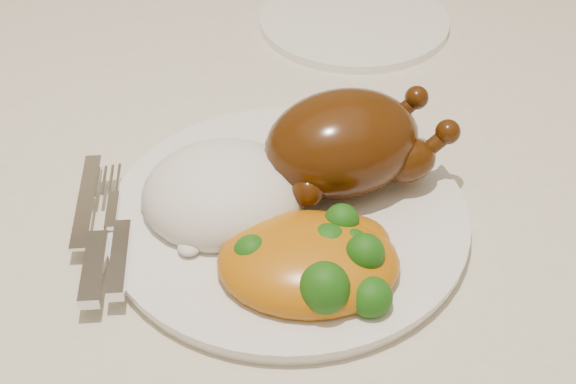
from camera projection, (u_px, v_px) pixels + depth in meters
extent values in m
cube|color=brown|center=(219.00, 161.00, 0.73)|extent=(1.60, 0.90, 0.04)
cube|color=beige|center=(218.00, 140.00, 0.72)|extent=(1.72, 1.02, 0.01)
cylinder|color=white|center=(288.00, 217.00, 0.63)|extent=(0.36, 0.36, 0.01)
cylinder|color=white|center=(354.00, 20.00, 0.87)|extent=(0.25, 0.25, 0.01)
ellipsoid|color=#4B2508|center=(342.00, 143.00, 0.63)|extent=(0.13, 0.11, 0.08)
ellipsoid|color=#4B2508|center=(334.00, 129.00, 0.61)|extent=(0.06, 0.05, 0.03)
ellipsoid|color=#4B2508|center=(406.00, 160.00, 0.63)|extent=(0.05, 0.04, 0.04)
sphere|color=#4B2508|center=(448.00, 132.00, 0.62)|extent=(0.02, 0.02, 0.02)
ellipsoid|color=#4B2508|center=(377.00, 125.00, 0.66)|extent=(0.05, 0.04, 0.04)
sphere|color=#4B2508|center=(417.00, 98.00, 0.66)|extent=(0.02, 0.02, 0.02)
sphere|color=#4B2508|center=(308.00, 190.00, 0.60)|extent=(0.03, 0.03, 0.03)
sphere|color=#4B2508|center=(280.00, 146.00, 0.64)|extent=(0.03, 0.03, 0.03)
ellipsoid|color=white|center=(224.00, 194.00, 0.62)|extent=(0.14, 0.13, 0.07)
ellipsoid|color=#BF6C0C|center=(308.00, 263.00, 0.57)|extent=(0.15, 0.13, 0.04)
ellipsoid|color=#BF6C0C|center=(350.00, 244.00, 0.58)|extent=(0.06, 0.05, 0.03)
ellipsoid|color=#12440B|center=(342.00, 221.00, 0.58)|extent=(0.03, 0.03, 0.03)
ellipsoid|color=#12440B|center=(328.00, 241.00, 0.57)|extent=(0.03, 0.03, 0.02)
ellipsoid|color=#12440B|center=(324.00, 288.00, 0.53)|extent=(0.04, 0.04, 0.04)
ellipsoid|color=#12440B|center=(252.00, 254.00, 0.56)|extent=(0.03, 0.03, 0.03)
ellipsoid|color=#12440B|center=(353.00, 234.00, 0.59)|extent=(0.02, 0.02, 0.02)
ellipsoid|color=#12440B|center=(370.00, 297.00, 0.54)|extent=(0.03, 0.03, 0.03)
ellipsoid|color=#12440B|center=(365.00, 254.00, 0.55)|extent=(0.03, 0.03, 0.03)
ellipsoid|color=#12440B|center=(353.00, 244.00, 0.57)|extent=(0.02, 0.02, 0.02)
cube|color=silver|center=(86.00, 200.00, 0.63)|extent=(0.03, 0.11, 0.00)
cube|color=silver|center=(94.00, 268.00, 0.57)|extent=(0.03, 0.07, 0.01)
cube|color=silver|center=(119.00, 259.00, 0.57)|extent=(0.03, 0.07, 0.01)
cube|color=silver|center=(110.00, 195.00, 0.63)|extent=(0.03, 0.08, 0.00)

